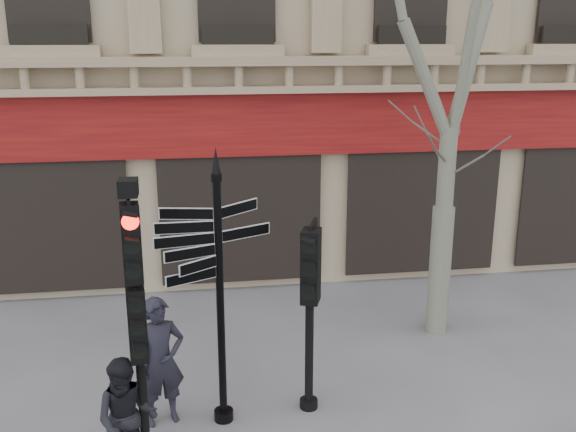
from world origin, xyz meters
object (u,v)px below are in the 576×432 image
object	(u,v)px
fingerpost	(218,244)
traffic_signal_secondary	(310,286)
traffic_signal_main	(135,293)
pedestrian_b	(127,419)
pedestrian_a	(160,361)

from	to	relation	value
fingerpost	traffic_signal_secondary	distance (m)	1.46
traffic_signal_main	pedestrian_b	xyz separation A→B (m)	(-0.19, -0.18, -1.58)
fingerpost	pedestrian_a	bearing A→B (deg)	158.03
fingerpost	pedestrian_a	xyz separation A→B (m)	(-0.85, 0.10, -1.72)
traffic_signal_secondary	pedestrian_a	xyz separation A→B (m)	(-2.12, -0.02, -1.00)
traffic_signal_secondary	pedestrian_a	bearing A→B (deg)	-159.22
pedestrian_a	pedestrian_b	bearing A→B (deg)	-125.78
traffic_signal_secondary	pedestrian_b	xyz separation A→B (m)	(-2.49, -1.16, -1.14)
traffic_signal_secondary	pedestrian_a	size ratio (longest dim) A/B	1.47
fingerpost	pedestrian_a	distance (m)	1.93
fingerpost	traffic_signal_secondary	world-z (taller)	fingerpost
fingerpost	traffic_signal_main	xyz separation A→B (m)	(-1.03, -0.86, -0.29)
traffic_signal_secondary	pedestrian_b	size ratio (longest dim) A/B	1.74
traffic_signal_main	pedestrian_b	world-z (taller)	traffic_signal_main
fingerpost	pedestrian_b	world-z (taller)	fingerpost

